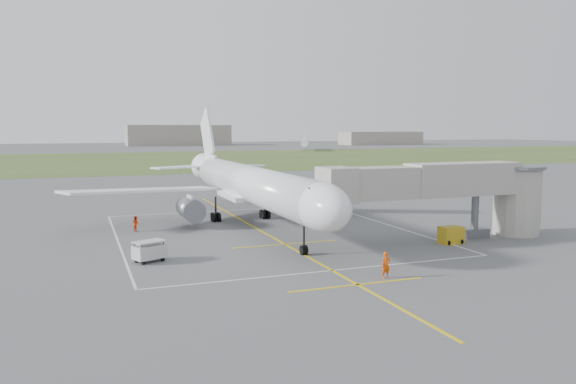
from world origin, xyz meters
name	(u,v)px	position (x,y,z in m)	size (l,w,h in m)	color
ground	(252,226)	(0.00, 0.00, 0.00)	(700.00, 700.00, 0.00)	#525355
grass_strip	(134,160)	(0.00, 130.00, 0.01)	(700.00, 120.00, 0.02)	#425726
apron_markings	(270,236)	(0.00, -5.82, 0.01)	(28.20, 60.00, 0.01)	yellow
airliner	(250,185)	(0.00, 0.75, 4.39)	(38.93, 46.75, 13.52)	white
jet_bridge	(456,189)	(15.72, -13.50, 4.74)	(23.40, 5.00, 7.20)	#9E9A8E
gpu_unit	(451,235)	(14.23, -14.96, 0.76)	(2.11, 1.54, 1.54)	#B29216
baggage_cart	(149,251)	(-12.24, -12.46, 0.85)	(2.75, 2.27, 1.66)	beige
ramp_worker_nose	(386,265)	(2.61, -23.20, 0.93)	(0.68, 0.45, 1.86)	#DB4A06
ramp_worker_wing	(136,224)	(-11.92, 1.38, 0.78)	(0.76, 0.59, 1.56)	red
distant_hangars	(78,138)	(-16.15, 265.19, 5.17)	(345.00, 49.00, 12.00)	gray
distant_aircraft	(146,145)	(9.00, 174.93, 3.59)	(167.61, 48.41, 8.85)	white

